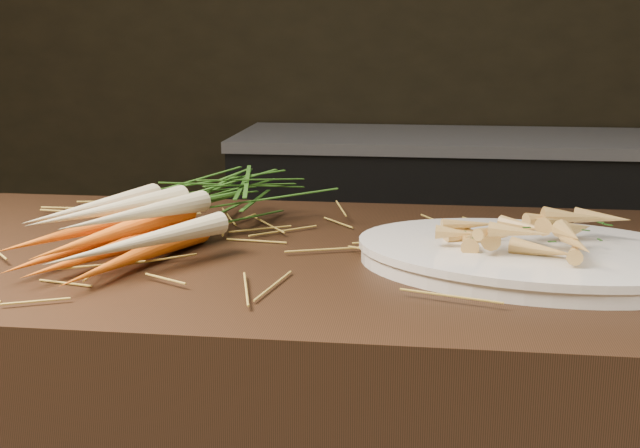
# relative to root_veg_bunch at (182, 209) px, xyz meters

# --- Properties ---
(back_counter) EXTENTS (1.82, 0.62, 0.84)m
(back_counter) POSITION_rel_root_veg_bunch_xyz_m (0.58, 1.85, -0.53)
(back_counter) COLOR black
(back_counter) RESTS_ON ground
(straw_bedding) EXTENTS (1.40, 0.60, 0.02)m
(straw_bedding) POSITION_rel_root_veg_bunch_xyz_m (0.28, -0.03, -0.04)
(straw_bedding) COLOR olive
(straw_bedding) RESTS_ON main_counter
(root_veg_bunch) EXTENTS (0.36, 0.58, 0.10)m
(root_veg_bunch) POSITION_rel_root_veg_bunch_xyz_m (0.00, 0.00, 0.00)
(root_veg_bunch) COLOR orange
(root_veg_bunch) RESTS_ON main_counter
(serving_platter) EXTENTS (0.53, 0.40, 0.03)m
(serving_platter) POSITION_rel_root_veg_bunch_xyz_m (0.52, -0.08, -0.04)
(serving_platter) COLOR white
(serving_platter) RESTS_ON main_counter
(roasted_veg_heap) EXTENTS (0.26, 0.21, 0.05)m
(roasted_veg_heap) POSITION_rel_root_veg_bunch_xyz_m (0.52, -0.08, 0.00)
(roasted_veg_heap) COLOR #BC8940
(roasted_veg_heap) RESTS_ON serving_platter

